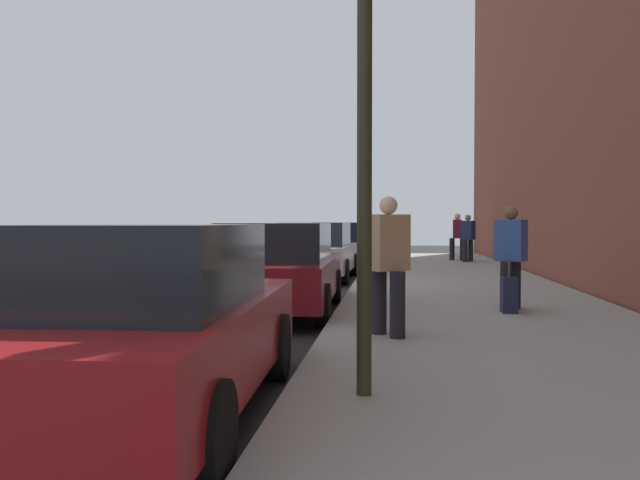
# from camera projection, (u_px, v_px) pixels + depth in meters

# --- Properties ---
(ground_plane) EXTENTS (56.00, 56.00, 0.00)m
(ground_plane) POSITION_uv_depth(u_px,v_px,m) (313.00, 286.00, 16.19)
(ground_plane) COLOR black
(sidewalk) EXTENTS (28.00, 4.60, 0.15)m
(sidewalk) POSITION_uv_depth(u_px,v_px,m) (453.00, 284.00, 15.83)
(sidewalk) COLOR gray
(sidewalk) RESTS_ON ground
(lane_stripe_centre) EXTENTS (28.00, 0.14, 0.01)m
(lane_stripe_centre) POSITION_uv_depth(u_px,v_px,m) (184.00, 284.00, 16.53)
(lane_stripe_centre) COLOR gold
(lane_stripe_centre) RESTS_ON ground
(parked_car_red) EXTENTS (4.44, 2.01, 1.51)m
(parked_car_red) POSITION_uv_depth(u_px,v_px,m) (141.00, 323.00, 5.17)
(parked_car_red) COLOR black
(parked_car_red) RESTS_ON ground
(parked_car_maroon) EXTENTS (4.67, 1.98, 1.51)m
(parked_car_maroon) POSITION_uv_depth(u_px,v_px,m) (279.00, 268.00, 11.23)
(parked_car_maroon) COLOR black
(parked_car_maroon) RESTS_ON ground
(parked_car_silver) EXTENTS (4.47, 1.98, 1.51)m
(parked_car_silver) POSITION_uv_depth(u_px,v_px,m) (317.00, 251.00, 17.78)
(parked_car_silver) COLOR black
(parked_car_silver) RESTS_ON ground
(parked_car_navy) EXTENTS (4.16, 1.97, 1.51)m
(parked_car_navy) POSITION_uv_depth(u_px,v_px,m) (338.00, 244.00, 23.69)
(parked_car_navy) COLOR black
(parked_car_navy) RESTS_ON ground
(pedestrian_tan_coat) EXTENTS (0.50, 0.54, 1.69)m
(pedestrian_tan_coat) POSITION_uv_depth(u_px,v_px,m) (388.00, 262.00, 8.14)
(pedestrian_tan_coat) COLOR black
(pedestrian_tan_coat) RESTS_ON sidewalk
(pedestrian_navy_coat) EXTENTS (0.49, 0.52, 1.64)m
(pedestrian_navy_coat) POSITION_uv_depth(u_px,v_px,m) (468.00, 237.00, 23.36)
(pedestrian_navy_coat) COLOR black
(pedestrian_navy_coat) RESTS_ON sidewalk
(pedestrian_burgundy_coat) EXTENTS (0.50, 0.55, 1.69)m
(pedestrian_burgundy_coat) POSITION_uv_depth(u_px,v_px,m) (457.00, 235.00, 24.31)
(pedestrian_burgundy_coat) COLOR black
(pedestrian_burgundy_coat) RESTS_ON sidewalk
(pedestrian_blue_coat) EXTENTS (0.48, 0.52, 1.63)m
(pedestrian_blue_coat) POSITION_uv_depth(u_px,v_px,m) (511.00, 255.00, 10.62)
(pedestrian_blue_coat) COLOR black
(pedestrian_blue_coat) RESTS_ON sidewalk
(traffic_light_pole) EXTENTS (0.35, 0.26, 4.67)m
(traffic_light_pole) POSITION_uv_depth(u_px,v_px,m) (365.00, 0.00, 5.32)
(traffic_light_pole) COLOR #2D2D19
(traffic_light_pole) RESTS_ON sidewalk
(rolling_suitcase) EXTENTS (0.34, 0.22, 0.91)m
(rolling_suitcase) POSITION_uv_depth(u_px,v_px,m) (509.00, 294.00, 10.27)
(rolling_suitcase) COLOR #191E38
(rolling_suitcase) RESTS_ON sidewalk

